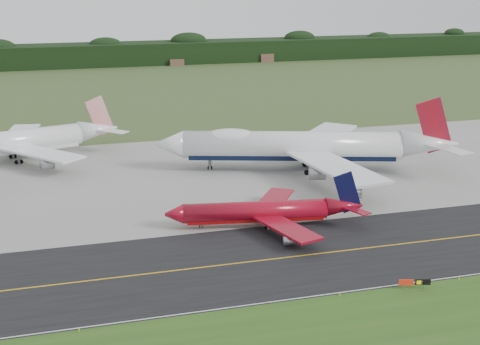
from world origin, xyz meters
The scene contains 13 objects.
ground centered at (0.00, 0.00, 0.00)m, with size 600.00×600.00×0.00m, color #334A22.
taxiway centered at (0.00, -4.00, 0.01)m, with size 400.00×32.00×0.02m, color black.
apron centered at (0.00, 51.00, 0.01)m, with size 400.00×78.00×0.01m, color gray.
taxiway_centreline centered at (0.00, -4.00, 0.03)m, with size 400.00×0.40×0.00m, color #CB9213.
taxiway_edge_line centered at (0.00, -19.50, 0.03)m, with size 400.00×0.25×0.00m, color silver.
horizon_treeline centered at (0.00, 273.76, 5.47)m, with size 700.00×25.00×12.00m.
jet_ba_747 centered at (26.40, 47.56, 6.67)m, with size 76.33×61.74×19.60m.
jet_red_737 centered at (5.15, 12.33, 3.04)m, with size 40.66×32.80×10.99m.
jet_star_tail centered at (-46.07, 77.60, 5.30)m, with size 59.46×48.70×15.89m.
taxiway_sign centered at (19.48, -21.63, 1.22)m, with size 5.10×1.44×1.73m.
edge_marker_left centered at (-33.76, -20.50, 0.25)m, with size 0.16×0.16×0.50m, color yellow.
edge_marker_center centered at (6.85, -20.50, 0.25)m, with size 0.16×0.16×0.50m, color yellow.
edge_marker_right centered at (28.55, -20.50, 0.25)m, with size 0.16×0.16×0.50m, color yellow.
Camera 1 is at (-34.78, -108.94, 49.28)m, focal length 50.00 mm.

